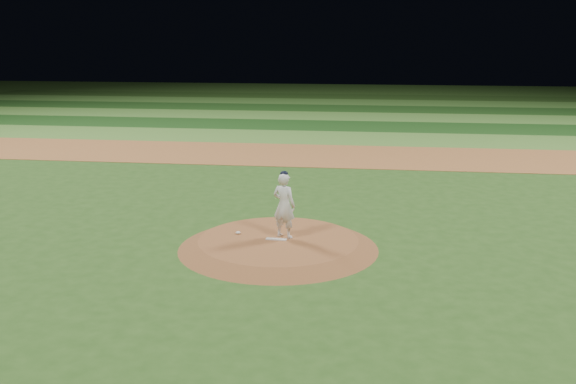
{
  "coord_description": "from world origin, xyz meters",
  "views": [
    {
      "loc": [
        2.52,
        -16.61,
        5.73
      ],
      "look_at": [
        0.0,
        2.0,
        1.1
      ],
      "focal_mm": 40.0,
      "sensor_mm": 36.0,
      "label": 1
    }
  ],
  "objects": [
    {
      "name": "pitching_rubber",
      "position": [
        -0.05,
        -0.05,
        0.26
      ],
      "size": [
        0.58,
        0.17,
        0.03
      ],
      "primitive_type": "cube",
      "rotation": [
        0.0,
        0.0,
        -0.05
      ],
      "color": "white",
      "rests_on": "pitchers_mound"
    },
    {
      "name": "outfield_stripe_0",
      "position": [
        0.0,
        19.5,
        0.01
      ],
      "size": [
        70.0,
        5.0,
        0.02
      ],
      "primitive_type": "cube",
      "color": "#45782B",
      "rests_on": "ground"
    },
    {
      "name": "ground",
      "position": [
        0.0,
        0.0,
        0.0
      ],
      "size": [
        120.0,
        120.0,
        0.0
      ],
      "primitive_type": "plane",
      "color": "#274C18",
      "rests_on": "ground"
    },
    {
      "name": "pitcher_on_mound",
      "position": [
        0.14,
        0.2,
        1.17
      ],
      "size": [
        0.78,
        0.66,
        1.88
      ],
      "color": "white",
      "rests_on": "pitchers_mound"
    },
    {
      "name": "outfield_stripe_1",
      "position": [
        0.0,
        24.5,
        0.01
      ],
      "size": [
        70.0,
        5.0,
        0.02
      ],
      "primitive_type": "cube",
      "color": "#173F14",
      "rests_on": "ground"
    },
    {
      "name": "outfield_stripe_2",
      "position": [
        0.0,
        29.5,
        0.01
      ],
      "size": [
        70.0,
        5.0,
        0.02
      ],
      "primitive_type": "cube",
      "color": "#437A2C",
      "rests_on": "ground"
    },
    {
      "name": "outfield_stripe_5",
      "position": [
        0.0,
        44.5,
        0.01
      ],
      "size": [
        70.0,
        5.0,
        0.02
      ],
      "primitive_type": "cube",
      "color": "#1F3F14",
      "rests_on": "ground"
    },
    {
      "name": "infield_dirt_band",
      "position": [
        0.0,
        14.0,
        0.01
      ],
      "size": [
        70.0,
        6.0,
        0.02
      ],
      "primitive_type": "cube",
      "color": "#925A2D",
      "rests_on": "ground"
    },
    {
      "name": "outfield_stripe_4",
      "position": [
        0.0,
        39.5,
        0.01
      ],
      "size": [
        70.0,
        5.0,
        0.02
      ],
      "primitive_type": "cube",
      "color": "#386B26",
      "rests_on": "ground"
    },
    {
      "name": "pitchers_mound",
      "position": [
        0.0,
        0.0,
        0.12
      ],
      "size": [
        5.5,
        5.5,
        0.25
      ],
      "primitive_type": "cone",
      "color": "brown",
      "rests_on": "ground"
    },
    {
      "name": "rosin_bag",
      "position": [
        -1.2,
        0.32,
        0.29
      ],
      "size": [
        0.14,
        0.14,
        0.07
      ],
      "primitive_type": "ellipsoid",
      "color": "silver",
      "rests_on": "pitchers_mound"
    },
    {
      "name": "outfield_stripe_3",
      "position": [
        0.0,
        34.5,
        0.01
      ],
      "size": [
        70.0,
        5.0,
        0.02
      ],
      "primitive_type": "cube",
      "color": "#183F14",
      "rests_on": "ground"
    }
  ]
}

